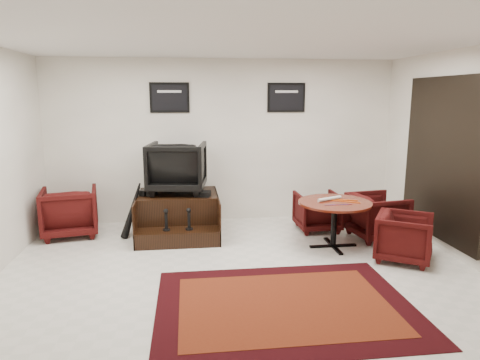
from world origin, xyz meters
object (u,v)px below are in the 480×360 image
Objects in this scene: shine_podium at (178,215)px; shine_chair at (177,165)px; armchair_side at (70,209)px; table_chair_back at (317,209)px; meeting_table at (335,207)px; table_chair_window at (377,214)px; table_chair_corner at (405,235)px.

shine_podium is 0.81m from shine_chair.
armchair_side is 1.22× the size of table_chair_back.
armchair_side is 4.10m from meeting_table.
table_chair_window reaches higher than table_chair_corner.
table_chair_window is (3.06, -0.60, 0.08)m from shine_podium.
table_chair_back is at bearing 89.44° from meeting_table.
table_chair_window is at bearing 21.55° from meeting_table.
table_chair_corner is at bearing -27.01° from shine_podium.
shine_chair is 3.23m from table_chair_window.
armchair_side is at bearing 165.22° from meeting_table.
table_chair_window is at bearing 29.19° from table_chair_corner.
shine_chair is at bearing 90.00° from shine_podium.
armchair_side is at bearing 73.24° from table_chair_window.
armchair_side is 4.82m from table_chair_window.
shine_podium is at bearing 97.66° from shine_chair.
shine_chair reaches higher than table_chair_back.
table_chair_back is 1.63m from table_chair_corner.
shine_podium is at bearing 94.82° from table_chair_corner.
armchair_side is (-1.70, 0.12, 0.12)m from shine_podium.
meeting_table is at bearing 82.80° from table_chair_corner.
meeting_table is (3.96, -1.04, 0.18)m from armchair_side.
shine_podium is 1.71m from armchair_side.
table_chair_corner is at bearing -39.03° from meeting_table.
table_chair_back is at bearing 59.36° from table_chair_corner.
armchair_side is 0.81× the size of meeting_table.
meeting_table is (2.26, -1.06, -0.50)m from shine_chair.
table_chair_corner is at bearing 169.26° from table_chair_window.
table_chair_window is (0.80, -0.51, 0.04)m from table_chair_back.
shine_chair is at bearing -7.07° from table_chair_back.
table_chair_corner is (4.72, -1.66, -0.07)m from armchair_side.
table_chair_back is (2.27, -0.09, 0.05)m from shine_podium.
shine_podium is 3.39m from table_chair_corner.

